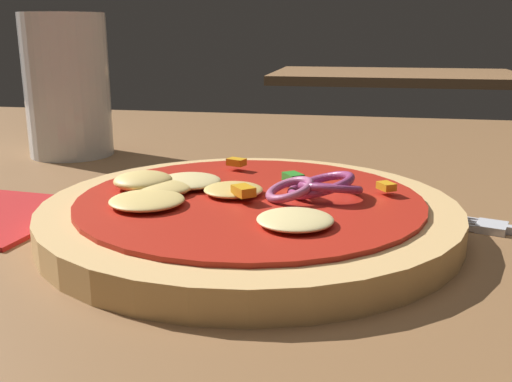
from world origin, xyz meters
name	(u,v)px	position (x,y,z in m)	size (l,w,h in m)	color
dining_table	(256,259)	(0.00, 0.00, 0.01)	(1.34, 1.09, 0.03)	brown
pizza	(248,212)	(-0.01, 0.02, 0.04)	(0.26, 0.26, 0.04)	tan
beer_glass	(68,92)	(-0.23, 0.21, 0.09)	(0.08, 0.08, 0.14)	silver
background_table	(395,77)	(0.13, 1.50, 0.01)	(0.71, 0.44, 0.03)	brown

